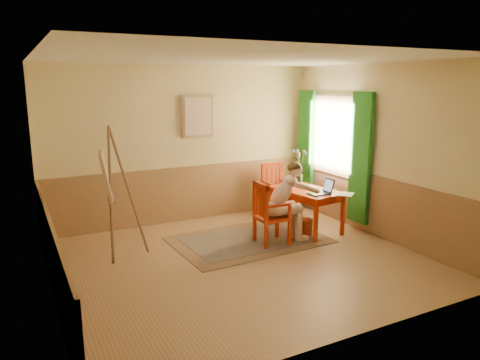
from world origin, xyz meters
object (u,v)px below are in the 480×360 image
chair_back (275,190)px  easel (109,180)px  chair_left (269,214)px  table (306,195)px  figure (286,199)px  laptop (322,191)px

chair_back → easel: 3.34m
chair_left → easel: (-2.27, 0.64, 0.63)m
table → easel: 3.25m
chair_left → figure: 0.36m
easel → chair_left: bearing=-15.8°
figure → laptop: size_ratio=3.24×
chair_back → figure: figure is taller
chair_left → easel: bearing=164.2°
chair_left → laptop: bearing=-2.5°
chair_left → laptop: 1.01m
table → laptop: (0.06, -0.36, 0.14)m
chair_left → chair_back: size_ratio=1.01×
chair_back → laptop: size_ratio=2.48×
chair_left → chair_back: (0.93, 1.33, -0.01)m
table → chair_back: 1.03m
table → chair_left: 0.98m
table → easel: bearing=174.1°
chair_left → figure: figure is taller
table → chair_left: size_ratio=1.29×
table → easel: easel is taller
table → chair_back: size_ratio=1.31×
figure → laptop: 0.69m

